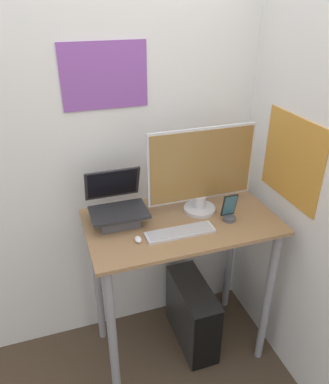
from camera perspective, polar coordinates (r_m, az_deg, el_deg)
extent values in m
plane|color=#473828|center=(2.40, 4.73, -27.02)|extent=(12.00, 12.00, 0.00)
cube|color=white|center=(2.08, -0.78, 9.42)|extent=(6.00, 0.05, 2.60)
cube|color=purple|center=(1.91, -9.11, 17.05)|extent=(0.42, 0.01, 0.32)
cube|color=white|center=(1.84, 23.22, 4.40)|extent=(0.05, 6.00, 2.60)
cube|color=gold|center=(1.97, 18.86, 4.69)|extent=(0.01, 0.45, 0.44)
cube|color=#936D47|center=(1.94, 2.61, -4.54)|extent=(0.98, 0.56, 0.02)
cylinder|color=gray|center=(2.00, -7.89, -21.51)|extent=(0.04, 0.04, 0.91)
cylinder|color=gray|center=(2.24, 15.40, -15.51)|extent=(0.04, 0.04, 0.91)
cylinder|color=gray|center=(2.31, -10.20, -13.24)|extent=(0.04, 0.04, 0.91)
cylinder|color=gray|center=(2.53, 9.92, -9.05)|extent=(0.04, 0.04, 0.91)
cube|color=#4C4C51|center=(1.90, -6.90, -4.11)|extent=(0.20, 0.13, 0.06)
cube|color=#262628|center=(1.87, -6.97, -3.10)|extent=(0.28, 0.19, 0.02)
cube|color=#262628|center=(1.94, -7.96, 1.26)|extent=(0.28, 0.08, 0.18)
cube|color=black|center=(1.93, -7.93, 1.25)|extent=(0.25, 0.07, 0.16)
cylinder|color=silver|center=(2.02, 5.36, -2.59)|extent=(0.17, 0.17, 0.02)
cylinder|color=silver|center=(1.99, 5.42, -1.53)|extent=(0.06, 0.06, 0.07)
cube|color=silver|center=(1.90, 5.65, 4.17)|extent=(0.57, 0.01, 0.39)
cube|color=olive|center=(1.89, 5.75, 4.08)|extent=(0.55, 0.01, 0.37)
cube|color=silver|center=(1.83, 2.41, -6.15)|extent=(0.34, 0.09, 0.01)
cube|color=#A8A8AD|center=(1.82, 2.41, -5.93)|extent=(0.32, 0.08, 0.00)
ellipsoid|color=white|center=(1.77, -4.05, -7.22)|extent=(0.03, 0.05, 0.02)
cylinder|color=#4C4C51|center=(1.95, 9.84, -4.02)|extent=(0.06, 0.06, 0.02)
cube|color=black|center=(1.92, 9.84, -1.99)|extent=(0.08, 0.03, 0.13)
cube|color=#336072|center=(1.92, 9.91, -2.03)|extent=(0.07, 0.03, 0.11)
cube|color=black|center=(2.44, 4.22, -17.94)|extent=(0.18, 0.46, 0.43)
cube|color=black|center=(2.30, 6.62, -21.89)|extent=(0.17, 0.01, 0.41)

